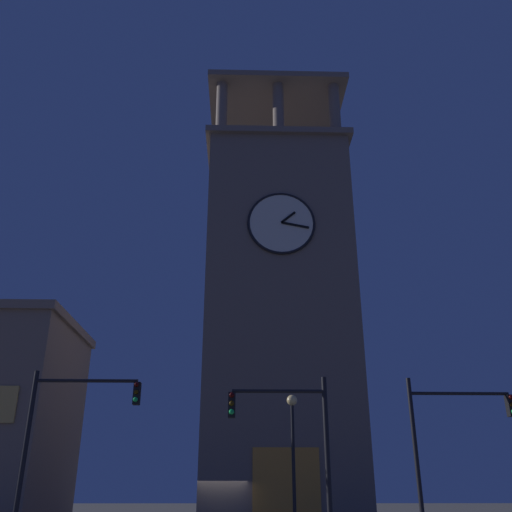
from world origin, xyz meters
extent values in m
cube|color=#75665B|center=(-3.09, -3.11, 11.05)|extent=(8.39, 7.11, 22.09)
cube|color=#75665B|center=(-3.09, -3.11, 22.29)|extent=(8.99, 7.71, 0.40)
cylinder|color=#75665B|center=(-6.68, -0.16, 24.42)|extent=(0.70, 0.70, 3.85)
cylinder|color=#75665B|center=(-3.09, -0.16, 24.42)|extent=(0.70, 0.70, 3.85)
cylinder|color=#75665B|center=(0.51, -0.16, 24.42)|extent=(0.70, 0.70, 3.85)
cylinder|color=#75665B|center=(-6.68, -6.07, 24.42)|extent=(0.70, 0.70, 3.85)
cylinder|color=#75665B|center=(-3.09, -6.07, 24.42)|extent=(0.70, 0.70, 3.85)
cylinder|color=#75665B|center=(0.51, -6.07, 24.42)|extent=(0.70, 0.70, 3.85)
cube|color=#75665B|center=(-3.09, -3.11, 26.54)|extent=(8.99, 7.71, 0.40)
cylinder|color=black|center=(-3.09, -3.11, 27.77)|extent=(0.12, 0.12, 2.04)
cylinder|color=silver|center=(-3.09, 0.50, 16.03)|extent=(3.71, 0.12, 3.71)
torus|color=black|center=(-3.09, 0.52, 16.03)|extent=(3.87, 0.16, 3.87)
cube|color=black|center=(-3.48, 0.60, 16.36)|extent=(0.86, 0.06, 0.75)
cube|color=black|center=(-3.86, 0.60, 15.87)|extent=(1.57, 0.06, 0.43)
cube|color=orange|center=(-3.09, 0.39, 2.00)|extent=(3.20, 0.24, 4.00)
cube|color=#E0B259|center=(10.73, 0.08, 6.04)|extent=(1.00, 0.12, 1.80)
cylinder|color=black|center=(-6.97, 8.51, 2.91)|extent=(0.16, 0.16, 5.82)
cylinder|color=black|center=(-8.77, 8.51, 5.28)|extent=(3.59, 0.12, 0.12)
cube|color=black|center=(-10.56, 8.51, 4.85)|extent=(0.22, 0.30, 0.75)
sphere|color=#360505|center=(-10.56, 8.69, 5.13)|extent=(0.16, 0.16, 0.16)
sphere|color=#392705|center=(-10.56, 8.69, 4.88)|extent=(0.16, 0.16, 0.16)
cylinder|color=black|center=(-3.49, 11.25, 2.66)|extent=(0.16, 0.16, 5.31)
cylinder|color=black|center=(-2.05, 11.25, 4.88)|extent=(2.87, 0.12, 0.12)
cube|color=black|center=(-0.62, 11.25, 4.45)|extent=(0.22, 0.30, 0.75)
sphere|color=#360505|center=(-0.62, 11.43, 4.73)|extent=(0.16, 0.16, 0.16)
sphere|color=#392705|center=(-0.62, 11.43, 4.48)|extent=(0.16, 0.16, 0.16)
sphere|color=#18C154|center=(-0.62, 11.43, 4.23)|extent=(0.16, 0.16, 0.16)
cylinder|color=black|center=(6.14, 9.31, 2.93)|extent=(0.16, 0.16, 5.85)
cylinder|color=black|center=(4.40, 9.31, 5.52)|extent=(3.49, 0.12, 0.12)
cube|color=black|center=(2.66, 9.31, 5.10)|extent=(0.22, 0.30, 0.75)
sphere|color=#360505|center=(2.66, 9.49, 5.37)|extent=(0.16, 0.16, 0.16)
sphere|color=#392705|center=(2.66, 9.49, 5.12)|extent=(0.16, 0.16, 0.16)
sphere|color=#18C154|center=(2.66, 9.49, 4.87)|extent=(0.16, 0.16, 0.16)
cylinder|color=black|center=(-3.05, 4.80, 2.68)|extent=(0.14, 0.14, 5.35)
sphere|color=#F9DB8C|center=(-3.05, 4.80, 5.57)|extent=(0.44, 0.44, 0.44)
camera|label=1|loc=(-0.88, 28.80, 1.96)|focal=39.25mm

